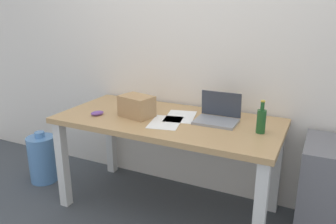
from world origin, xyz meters
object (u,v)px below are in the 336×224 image
computer_mouse (97,113)px  cardboard_box (137,106)px  water_cooler_jug (43,159)px  desk (168,131)px  filing_cabinet (331,194)px  beer_bottle (261,120)px  laptop_right (218,116)px

computer_mouse → cardboard_box: bearing=53.6°
water_cooler_jug → cardboard_box: bearing=2.8°
desk → filing_cabinet: 1.19m
desk → filing_cabinet: size_ratio=2.35×
beer_bottle → filing_cabinet: bearing=15.5°
beer_bottle → water_cooler_jug: size_ratio=0.46×
desk → water_cooler_jug: 1.30m
beer_bottle → filing_cabinet: beer_bottle is taller
computer_mouse → cardboard_box: size_ratio=0.41×
beer_bottle → cardboard_box: beer_bottle is taller
beer_bottle → computer_mouse: size_ratio=2.19×
cardboard_box → water_cooler_jug: 1.17m
beer_bottle → water_cooler_jug: beer_bottle is taller
beer_bottle → cardboard_box: 0.91m
water_cooler_jug → filing_cabinet: bearing=5.6°
laptop_right → computer_mouse: 0.90m
beer_bottle → computer_mouse: beer_bottle is taller
cardboard_box → filing_cabinet: 1.47m
cardboard_box → filing_cabinet: bearing=7.7°
cardboard_box → laptop_right: bearing=14.5°
computer_mouse → filing_cabinet: (1.66, 0.30, -0.42)m
desk → computer_mouse: computer_mouse is taller
beer_bottle → filing_cabinet: 0.69m
computer_mouse → water_cooler_jug: bearing=-152.8°
filing_cabinet → laptop_right: bearing=-177.5°
desk → laptop_right: size_ratio=5.52×
cardboard_box → filing_cabinet: cardboard_box is taller
cardboard_box → computer_mouse: bearing=-158.6°
beer_bottle → filing_cabinet: (0.47, 0.13, -0.49)m
beer_bottle → water_cooler_jug: bearing=-176.9°
water_cooler_jug → filing_cabinet: size_ratio=0.68×
desk → cardboard_box: 0.30m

